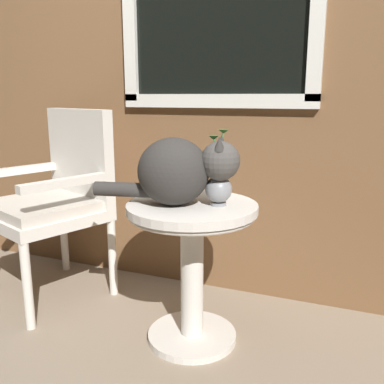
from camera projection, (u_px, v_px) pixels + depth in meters
ground_plane at (134, 342)px, 1.86m from camera, size 6.00×6.00×0.00m
back_wall at (192, 48)px, 2.18m from camera, size 4.00×0.07×2.60m
wicker_side_table at (192, 246)px, 1.79m from camera, size 0.55×0.55×0.63m
wicker_chair at (57, 194)px, 2.24m from camera, size 0.69×0.68×1.00m
cat at (179, 170)px, 1.70m from camera, size 0.60×0.33×0.29m
pewter_vase_with_ivy at (219, 184)px, 1.71m from camera, size 0.11×0.13×0.31m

